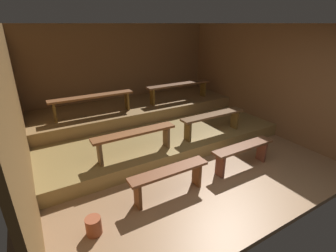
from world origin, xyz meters
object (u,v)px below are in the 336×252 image
bench_floor_left (169,176)px  bench_floor_right (243,151)px  bench_lower_left (135,137)px  bench_middle_left (92,99)px  bench_lower_right (213,118)px  bench_middle_right (179,87)px  pail_floor (94,226)px

bench_floor_left → bench_floor_right: same height
bench_floor_left → bench_floor_right: size_ratio=1.00×
bench_floor_left → bench_lower_left: 1.06m
bench_middle_left → bench_lower_right: bearing=-40.4°
bench_middle_left → bench_floor_right: bearing=-54.8°
bench_floor_left → bench_lower_right: 2.00m
bench_middle_right → pail_floor: (-3.19, -2.96, -0.79)m
bench_lower_left → bench_lower_right: same height
bench_floor_right → bench_middle_left: bench_middle_left is taller
pail_floor → bench_middle_left: bearing=74.1°
bench_floor_right → bench_lower_right: bearing=83.3°
bench_lower_left → pail_floor: 1.71m
bench_lower_left → pail_floor: bench_lower_left is taller
bench_lower_left → bench_floor_right: bearing=-30.9°
bench_floor_left → pail_floor: size_ratio=5.32×
bench_middle_right → pail_floor: bench_middle_right is taller
pail_floor → bench_lower_right: bearing=22.2°
bench_floor_right → bench_lower_left: bench_lower_left is taller
bench_floor_right → bench_lower_right: (0.12, 1.01, 0.28)m
bench_floor_left → bench_middle_left: size_ratio=0.69×
bench_lower_right → bench_floor_left: bearing=-149.1°
bench_middle_right → bench_middle_left: bearing=180.0°
bench_middle_left → bench_middle_right: size_ratio=1.00×
bench_middle_right → bench_floor_right: bearing=-97.9°
bench_lower_right → pail_floor: (-2.92, -1.19, -0.52)m
bench_middle_left → pail_floor: size_ratio=7.71×
bench_middle_right → pail_floor: size_ratio=7.71×
bench_floor_left → bench_middle_left: bench_middle_left is taller
bench_lower_right → pail_floor: size_ratio=6.30×
bench_lower_left → bench_middle_left: (-0.27, 1.77, 0.28)m
bench_middle_left → pail_floor: bearing=-105.9°
bench_lower_right → bench_lower_left: bearing=180.0°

